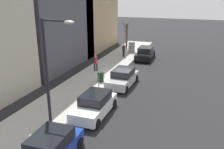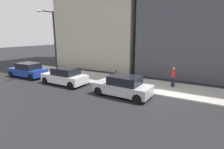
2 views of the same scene
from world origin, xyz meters
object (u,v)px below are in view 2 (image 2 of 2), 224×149
Objects in this scene: parked_car_blue at (28,70)px; parking_meter at (116,76)px; parked_car_white at (65,76)px; parked_car_silver at (123,86)px; trash_bin at (135,82)px; office_block_center at (202,0)px; pedestrian_midblock at (173,76)px; streetlamp at (53,39)px.

parked_car_blue reaches higher than parking_meter.
parking_meter is (1.54, -4.46, 0.24)m from parked_car_white.
parked_car_silver reaches higher than parking_meter.
office_block_center reaches higher than trash_bin.
pedestrian_midblock is at bearing -63.80° from parking_meter.
pedestrian_midblock is (1.64, -2.74, 0.49)m from trash_bin.
trash_bin is at bearing -98.58° from pedestrian_midblock.
streetlamp is at bearing 94.04° from trash_bin.
parked_car_blue is 4.74× the size of trash_bin.
parking_meter is at bearing -103.26° from pedestrian_midblock.
parking_meter is at bearing 106.64° from trash_bin.
parking_meter is 13.81m from office_block_center.
pedestrian_midblock reaches higher than trash_bin.
parked_car_blue is (0.03, 5.37, 0.00)m from parked_car_white.
parked_car_white is at bearing 141.85° from office_block_center.
parked_car_silver is 11.31m from parked_car_blue.
pedestrian_midblock reaches higher than parked_car_silver.
parked_car_silver is at bearing -99.72° from streetlamp.
parked_car_silver reaches higher than trash_bin.
pedestrian_midblock reaches higher than parked_car_white.
streetlamp is at bearing 81.53° from parked_car_silver.
parked_car_blue is 2.57× the size of pedestrian_midblock.
parked_car_white is at bearing 108.47° from trash_bin.
parked_car_white is 4.72m from parking_meter.
parked_car_silver is at bearing -138.14° from parking_meter.
parked_car_silver is 1.01× the size of parked_car_white.
streetlamp reaches higher than parked_car_silver.
office_block_center is (12.16, -9.55, 7.47)m from parked_car_white.
trash_bin is 0.54× the size of pedestrian_midblock.
pedestrian_midblock is (2.09, -4.25, 0.11)m from parking_meter.
trash_bin is (0.62, -8.73, -3.42)m from streetlamp.
parked_car_blue is 4.39m from streetlamp.
parked_car_white is at bearing -116.39° from streetlamp.
streetlamp is 16.90m from office_block_center.
parking_meter is 1.62m from trash_bin.
parked_car_blue is at bearing 129.10° from office_block_center.
office_block_center reaches higher than pedestrian_midblock.
trash_bin is 0.05× the size of office_block_center.
trash_bin is (2.11, -0.02, -0.14)m from parked_car_silver.
parked_car_blue is (0.15, 11.31, 0.00)m from parked_car_silver.
streetlamp reaches higher than parked_car_blue.
parked_car_white is 0.26× the size of office_block_center.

